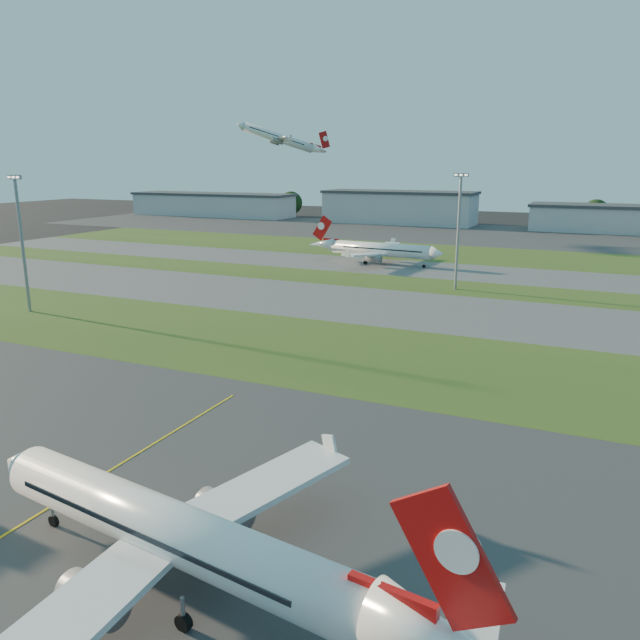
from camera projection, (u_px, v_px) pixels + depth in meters
The scene contains 19 objects.
grass_strip_a at pixel (281, 345), 98.44m from camera, with size 300.00×34.00×0.01m, color #344F1A.
taxiway_a at pixel (357, 303), 127.53m from camera, with size 300.00×32.00×0.01m, color #515154.
grass_strip_b at pixel (395, 283), 149.57m from camera, with size 300.00×18.00×0.01m, color #344F1A.
taxiway_b at pixel (420, 269), 168.97m from camera, with size 300.00×26.00×0.01m, color #515154.
grass_strip_c at pixel (448, 253), 198.07m from camera, with size 300.00×40.00×0.01m, color #344F1A.
apron_far at pixel (483, 234), 250.97m from camera, with size 400.00×80.00×0.01m, color #333335.
yellow_line at pixel (34, 518), 50.58m from camera, with size 0.25×60.00×0.02m, color gold.
airliner_parked at pixel (174, 533), 41.24m from camera, with size 37.87×31.92×11.86m.
airliner_taxiing at pixel (380, 250), 176.14m from camera, with size 37.22×31.47×11.61m.
airliner_departing at pixel (279, 138), 253.01m from camera, with size 30.44×26.47×11.24m.
light_mast_west at pixel (21, 235), 116.99m from camera, with size 3.20×0.70×25.80m.
light_mast_centre at pixel (459, 224), 138.13m from camera, with size 3.20×0.70×25.80m.
hangar_far_west at pixel (212, 204), 336.40m from camera, with size 91.80×23.00×12.20m.
hangar_west at pixel (399, 207), 293.69m from camera, with size 71.40×23.00×15.20m.
hangar_east at pixel (634, 219), 253.86m from camera, with size 81.60×23.00×11.20m.
tree_far_west at pixel (168, 201), 363.91m from camera, with size 11.00×11.00×12.00m.
tree_west at pixel (291, 203), 333.25m from camera, with size 12.10×12.10×13.20m.
tree_mid_west at pixel (457, 211), 293.75m from camera, with size 9.90×9.90×10.80m.
tree_mid_east at pixel (596, 213), 271.96m from camera, with size 11.55×11.55×12.60m.
Camera 1 is at (44.90, -31.34, 27.97)m, focal length 35.00 mm.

